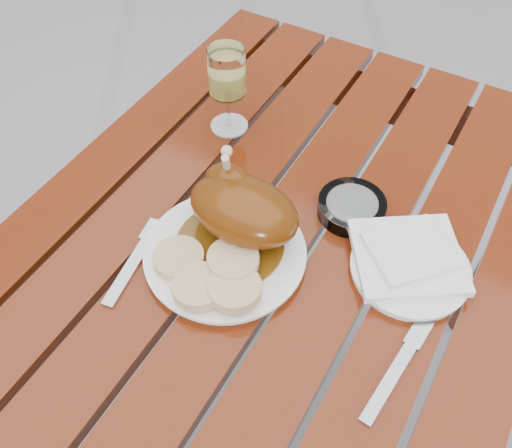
{
  "coord_description": "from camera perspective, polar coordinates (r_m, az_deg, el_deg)",
  "views": [
    {
      "loc": [
        0.25,
        -0.46,
        1.46
      ],
      "look_at": [
        -0.03,
        0.03,
        0.78
      ],
      "focal_mm": 40.0,
      "sensor_mm": 36.0,
      "label": 1
    }
  ],
  "objects": [
    {
      "name": "dinner_plate",
      "position": [
        0.87,
        -3.1,
        -3.04
      ],
      "size": [
        0.27,
        0.27,
        0.02
      ],
      "primitive_type": "cylinder",
      "rotation": [
        0.0,
        0.0,
        -0.1
      ],
      "color": "white",
      "rests_on": "table"
    },
    {
      "name": "side_plate",
      "position": [
        0.89,
        15.12,
        -4.4
      ],
      "size": [
        0.22,
        0.22,
        0.01
      ],
      "primitive_type": "cylinder",
      "rotation": [
        0.0,
        0.0,
        0.3
      ],
      "color": "white",
      "rests_on": "table"
    },
    {
      "name": "fork",
      "position": [
        0.89,
        -12.26,
        -3.99
      ],
      "size": [
        0.05,
        0.16,
        0.01
      ],
      "primitive_type": "cube",
      "rotation": [
        0.0,
        0.0,
        0.17
      ],
      "color": "gray",
      "rests_on": "table"
    },
    {
      "name": "napkin",
      "position": [
        0.88,
        14.92,
        -3.15
      ],
      "size": [
        0.21,
        0.21,
        0.01
      ],
      "primitive_type": "cube",
      "rotation": [
        0.0,
        0.0,
        0.59
      ],
      "color": "white",
      "rests_on": "side_plate"
    },
    {
      "name": "table",
      "position": [
        1.21,
        0.59,
        -13.74
      ],
      "size": [
        0.8,
        1.2,
        0.75
      ],
      "primitive_type": "cube",
      "color": "maroon",
      "rests_on": "ground"
    },
    {
      "name": "bread_dumplings",
      "position": [
        0.83,
        -4.52,
        -4.9
      ],
      "size": [
        0.18,
        0.14,
        0.03
      ],
      "color": "#D9B684",
      "rests_on": "dinner_plate"
    },
    {
      "name": "roast_duck",
      "position": [
        0.86,
        -1.52,
        1.63
      ],
      "size": [
        0.18,
        0.18,
        0.13
      ],
      "color": "#5D370A",
      "rests_on": "dinner_plate"
    },
    {
      "name": "ground",
      "position": [
        1.55,
        0.47,
        -19.81
      ],
      "size": [
        60.0,
        60.0,
        0.0
      ],
      "primitive_type": "plane",
      "color": "slate",
      "rests_on": "ground"
    },
    {
      "name": "wine_glass",
      "position": [
        1.04,
        -2.85,
        13.18
      ],
      "size": [
        0.07,
        0.07,
        0.16
      ],
      "primitive_type": "cylinder",
      "rotation": [
        0.0,
        0.0,
        -0.06
      ],
      "color": "#E3D967",
      "rests_on": "table"
    },
    {
      "name": "ashtray",
      "position": [
        0.94,
        9.53,
        1.67
      ],
      "size": [
        0.13,
        0.13,
        0.03
      ],
      "primitive_type": "cylinder",
      "rotation": [
        0.0,
        0.0,
        0.25
      ],
      "color": "#B2B7BC",
      "rests_on": "table"
    },
    {
      "name": "knife",
      "position": [
        0.8,
        13.92,
        -13.87
      ],
      "size": [
        0.04,
        0.18,
        0.01
      ],
      "primitive_type": "cube",
      "rotation": [
        0.0,
        0.0,
        -0.1
      ],
      "color": "gray",
      "rests_on": "table"
    }
  ]
}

